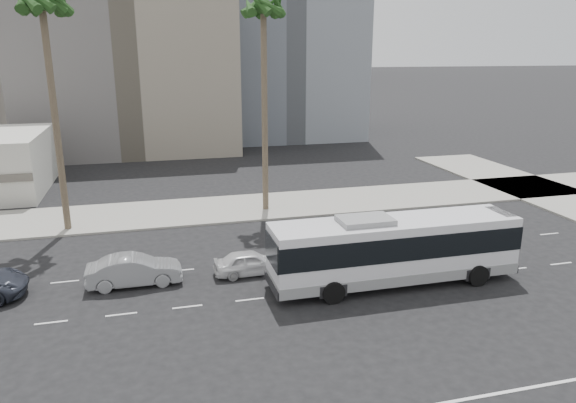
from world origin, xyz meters
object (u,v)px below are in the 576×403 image
object	(u,v)px
palm_near	(263,11)
city_bus	(394,248)
car_a	(250,262)
palm_mid	(42,7)
car_b	(134,270)

from	to	relation	value
palm_near	city_bus	bearing A→B (deg)	-76.03
city_bus	palm_near	bearing A→B (deg)	103.86
city_bus	palm_near	size ratio (longest dim) A/B	0.82
car_a	palm_near	xyz separation A→B (m)	(3.37, 11.43, 13.64)
palm_near	palm_mid	world-z (taller)	palm_mid
city_bus	palm_mid	xyz separation A→B (m)	(-17.49, 13.30, 12.26)
city_bus	palm_near	distance (m)	19.35
palm_near	car_a	bearing A→B (deg)	-106.43
car_b	palm_mid	size ratio (longest dim) A/B	0.30
car_b	palm_mid	world-z (taller)	palm_mid
palm_mid	car_b	bearing A→B (deg)	-66.01
car_a	car_b	bearing A→B (deg)	87.55
car_a	palm_mid	xyz separation A→B (m)	(-10.52, 10.27, 13.54)
car_b	palm_mid	bearing A→B (deg)	23.65
car_a	palm_near	bearing A→B (deg)	-17.33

